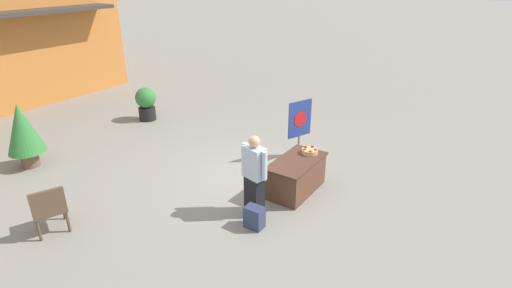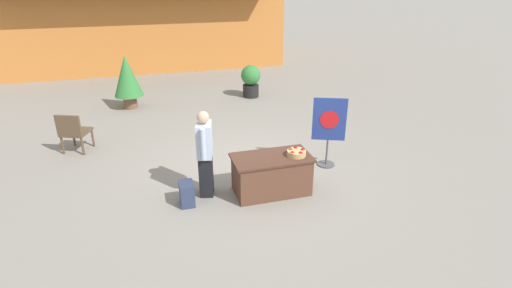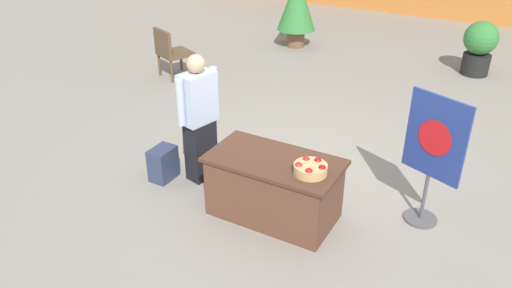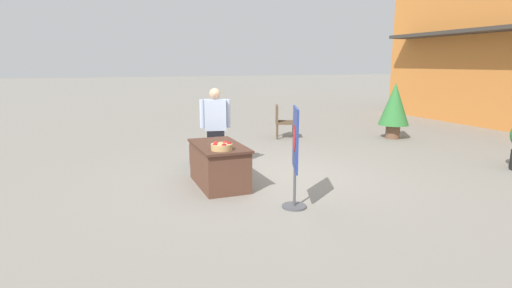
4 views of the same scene
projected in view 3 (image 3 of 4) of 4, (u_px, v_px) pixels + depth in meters
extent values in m
plane|color=gray|center=(303.00, 172.00, 6.42)|extent=(120.00, 120.00, 0.00)
cube|color=brown|center=(274.00, 189.00, 5.45)|extent=(1.35, 0.72, 0.68)
cube|color=#492C20|center=(275.00, 161.00, 5.28)|extent=(1.43, 0.77, 0.04)
cylinder|color=tan|center=(310.00, 169.00, 5.00)|extent=(0.34, 0.34, 0.10)
sphere|color=#A30F14|center=(322.00, 169.00, 4.93)|extent=(0.08, 0.08, 0.08)
sphere|color=#A30F14|center=(318.00, 161.00, 5.06)|extent=(0.08, 0.08, 0.08)
sphere|color=red|center=(306.00, 160.00, 5.08)|extent=(0.08, 0.08, 0.08)
sphere|color=red|center=(298.00, 166.00, 4.98)|extent=(0.08, 0.08, 0.08)
sphere|color=red|center=(309.00, 172.00, 4.88)|extent=(0.08, 0.08, 0.08)
cube|color=black|center=(201.00, 150.00, 6.14)|extent=(0.31, 0.39, 0.77)
cube|color=silver|center=(198.00, 98.00, 5.81)|extent=(0.35, 0.47, 0.61)
sphere|color=tan|center=(196.00, 64.00, 5.61)|extent=(0.21, 0.21, 0.21)
cylinder|color=silver|center=(214.00, 90.00, 5.97)|extent=(0.09, 0.09, 0.56)
cylinder|color=silver|center=(180.00, 103.00, 5.63)|extent=(0.09, 0.09, 0.56)
cube|color=#2D3856|center=(163.00, 164.00, 6.19)|extent=(0.24, 0.34, 0.42)
cylinder|color=#4C4C51|center=(420.00, 218.00, 5.53)|extent=(0.36, 0.36, 0.03)
cylinder|color=#4C4C51|center=(424.00, 197.00, 5.39)|extent=(0.04, 0.04, 0.55)
cube|color=navy|center=(436.00, 138.00, 5.05)|extent=(0.64, 0.28, 0.90)
cylinder|color=red|center=(435.00, 138.00, 5.04)|extent=(0.35, 0.15, 0.38)
cylinder|color=brown|center=(181.00, 60.00, 9.68)|extent=(0.05, 0.05, 0.42)
cylinder|color=brown|center=(194.00, 66.00, 9.35)|extent=(0.05, 0.05, 0.42)
cylinder|color=brown|center=(159.00, 65.00, 9.42)|extent=(0.05, 0.05, 0.42)
cylinder|color=brown|center=(172.00, 72.00, 9.10)|extent=(0.05, 0.05, 0.42)
cube|color=brown|center=(176.00, 53.00, 9.28)|extent=(0.72, 0.72, 0.06)
cube|color=brown|center=(163.00, 42.00, 9.02)|extent=(0.53, 0.27, 0.45)
cylinder|color=black|center=(475.00, 64.00, 9.49)|extent=(0.51, 0.51, 0.39)
sphere|color=#337A38|center=(481.00, 38.00, 9.25)|extent=(0.62, 0.62, 0.62)
cylinder|color=brown|center=(296.00, 38.00, 11.04)|extent=(0.39, 0.39, 0.38)
cone|color=#337A38|center=(297.00, 2.00, 10.67)|extent=(0.83, 0.83, 1.17)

